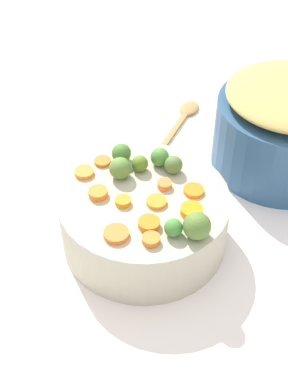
% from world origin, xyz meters
% --- Properties ---
extents(tabletop, '(2.40, 2.40, 0.02)m').
position_xyz_m(tabletop, '(0.00, 0.00, 0.01)').
color(tabletop, white).
rests_on(tabletop, ground).
extents(serving_bowl_carrots, '(0.29, 0.29, 0.10)m').
position_xyz_m(serving_bowl_carrots, '(0.03, -0.02, 0.07)').
color(serving_bowl_carrots, '#B6B39A').
rests_on(serving_bowl_carrots, tabletop).
extents(metal_pot, '(0.27, 0.27, 0.15)m').
position_xyz_m(metal_pot, '(0.35, -0.14, 0.09)').
color(metal_pot, '#2C5179').
rests_on(metal_pot, tabletop).
extents(carrot_slice_0, '(0.04, 0.04, 0.01)m').
position_xyz_m(carrot_slice_0, '(0.00, 0.00, 0.13)').
color(carrot_slice_0, orange).
rests_on(carrot_slice_0, serving_bowl_carrots).
extents(carrot_slice_1, '(0.05, 0.05, 0.01)m').
position_xyz_m(carrot_slice_1, '(0.08, -0.08, 0.13)').
color(carrot_slice_1, orange).
rests_on(carrot_slice_1, serving_bowl_carrots).
extents(carrot_slice_2, '(0.04, 0.04, 0.01)m').
position_xyz_m(carrot_slice_2, '(0.04, -0.10, 0.13)').
color(carrot_slice_2, orange).
rests_on(carrot_slice_2, serving_bowl_carrots).
extents(carrot_slice_3, '(0.04, 0.04, 0.01)m').
position_xyz_m(carrot_slice_3, '(0.03, 0.10, 0.13)').
color(carrot_slice_3, orange).
rests_on(carrot_slice_3, serving_bowl_carrots).
extents(carrot_slice_4, '(0.04, 0.04, 0.01)m').
position_xyz_m(carrot_slice_4, '(0.07, 0.09, 0.13)').
color(carrot_slice_4, orange).
rests_on(carrot_slice_4, serving_bowl_carrots).
extents(carrot_slice_5, '(0.04, 0.04, 0.01)m').
position_xyz_m(carrot_slice_5, '(0.03, -0.05, 0.13)').
color(carrot_slice_5, orange).
rests_on(carrot_slice_5, serving_bowl_carrots).
extents(carrot_slice_6, '(0.03, 0.03, 0.01)m').
position_xyz_m(carrot_slice_6, '(-0.05, -0.08, 0.13)').
color(carrot_slice_6, orange).
rests_on(carrot_slice_6, serving_bowl_carrots).
extents(carrot_slice_7, '(0.04, 0.04, 0.01)m').
position_xyz_m(carrot_slice_7, '(-0.01, 0.04, 0.13)').
color(carrot_slice_7, orange).
rests_on(carrot_slice_7, serving_bowl_carrots).
extents(carrot_slice_8, '(0.05, 0.05, 0.01)m').
position_xyz_m(carrot_slice_8, '(-0.06, -0.03, 0.13)').
color(carrot_slice_8, orange).
rests_on(carrot_slice_8, serving_bowl_carrots).
extents(carrot_slice_9, '(0.03, 0.03, 0.01)m').
position_xyz_m(carrot_slice_9, '(0.07, -0.04, 0.13)').
color(carrot_slice_9, orange).
rests_on(carrot_slice_9, serving_bowl_carrots).
extents(carrot_slice_10, '(0.04, 0.04, 0.01)m').
position_xyz_m(carrot_slice_10, '(-0.02, -0.06, 0.13)').
color(carrot_slice_10, orange).
rests_on(carrot_slice_10, serving_bowl_carrots).
extents(brussels_sprout_0, '(0.03, 0.03, 0.03)m').
position_xyz_m(brussels_sprout_0, '(0.11, -0.03, 0.14)').
color(brussels_sprout_0, '#567439').
rests_on(brussels_sprout_0, serving_bowl_carrots).
extents(brussels_sprout_1, '(0.04, 0.04, 0.04)m').
position_xyz_m(brussels_sprout_1, '(0.05, 0.04, 0.14)').
color(brussels_sprout_1, '#5A8338').
rests_on(brussels_sprout_1, serving_bowl_carrots).
extents(brussels_sprout_2, '(0.04, 0.04, 0.04)m').
position_xyz_m(brussels_sprout_2, '(0.00, -0.13, 0.15)').
color(brussels_sprout_2, '#557932').
rests_on(brussels_sprout_2, serving_bowl_carrots).
extents(brussels_sprout_3, '(0.03, 0.03, 0.03)m').
position_xyz_m(brussels_sprout_3, '(0.09, 0.06, 0.14)').
color(brussels_sprout_3, '#477830').
rests_on(brussels_sprout_3, serving_bowl_carrots).
extents(brussels_sprout_4, '(0.03, 0.03, 0.03)m').
position_xyz_m(brussels_sprout_4, '(0.12, 0.00, 0.14)').
color(brussels_sprout_4, '#4A8637').
rests_on(brussels_sprout_4, serving_bowl_carrots).
extents(brussels_sprout_5, '(0.03, 0.03, 0.03)m').
position_xyz_m(brussels_sprout_5, '(0.08, 0.02, 0.14)').
color(brussels_sprout_5, '#5A7C24').
rests_on(brussels_sprout_5, serving_bowl_carrots).
extents(brussels_sprout_6, '(0.03, 0.03, 0.03)m').
position_xyz_m(brussels_sprout_6, '(-0.02, -0.10, 0.14)').
color(brussels_sprout_6, '#438836').
rests_on(brussels_sprout_6, serving_bowl_carrots).
extents(wooden_spoon, '(0.29, 0.06, 0.01)m').
position_xyz_m(wooden_spoon, '(0.37, 0.09, 0.03)').
color(wooden_spoon, '#A98045').
rests_on(wooden_spoon, tabletop).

